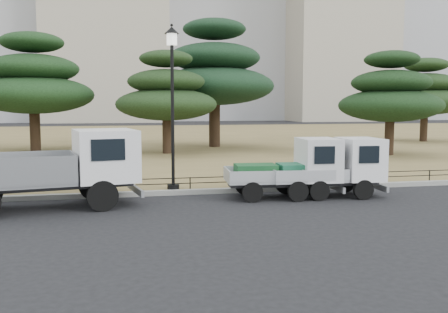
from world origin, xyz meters
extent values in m
plane|color=black|center=(0.00, 0.00, 0.00)|extent=(220.00, 220.00, 0.00)
cube|color=olive|center=(0.00, 30.60, 0.07)|extent=(120.00, 56.00, 0.15)
cube|color=gray|center=(0.00, 2.60, 0.08)|extent=(120.00, 0.25, 0.16)
cylinder|color=black|center=(-3.79, 0.44, 0.43)|extent=(0.89, 0.33, 0.87)
cylinder|color=black|center=(-4.13, 2.31, 0.43)|extent=(0.89, 0.33, 0.87)
cube|color=#2D2D30|center=(-5.39, 1.11, 0.66)|extent=(4.96, 1.89, 0.15)
cube|color=slate|center=(-6.25, 0.95, 1.16)|extent=(3.66, 2.48, 0.85)
cube|color=silver|center=(-3.71, 1.42, 1.48)|extent=(2.03, 2.34, 1.49)
cylinder|color=black|center=(2.72, 0.64, 0.32)|extent=(0.64, 0.22, 0.63)
cylinder|color=black|center=(2.83, 2.03, 0.32)|extent=(0.64, 0.22, 0.63)
cylinder|color=black|center=(0.63, 0.80, 0.32)|extent=(0.64, 0.22, 0.63)
cylinder|color=black|center=(0.74, 2.19, 0.32)|extent=(0.64, 0.22, 0.63)
cube|color=#2D2D30|center=(1.76, 1.41, 0.46)|extent=(3.44, 1.04, 0.15)
cube|color=#B1B4B9|center=(1.15, 1.46, 0.75)|extent=(2.45, 1.61, 0.42)
cube|color=silver|center=(2.95, 1.32, 1.21)|extent=(1.30, 1.64, 1.35)
cube|color=#164F26|center=(0.92, 1.48, 0.85)|extent=(1.36, 1.03, 0.46)
cylinder|color=black|center=(4.14, 0.51, 0.32)|extent=(0.64, 0.20, 0.64)
cylinder|color=black|center=(4.22, 1.91, 0.32)|extent=(0.64, 0.20, 0.64)
cylinder|color=black|center=(2.02, 0.62, 0.32)|extent=(0.64, 0.20, 0.64)
cylinder|color=black|center=(2.10, 2.03, 0.32)|extent=(0.64, 0.20, 0.64)
cube|color=#2D2D30|center=(3.15, 1.27, 0.47)|extent=(3.46, 0.97, 0.15)
cube|color=#B5B7BD|center=(2.53, 1.30, 0.75)|extent=(2.44, 1.57, 0.42)
cube|color=white|center=(4.36, 1.20, 1.21)|extent=(1.27, 1.63, 1.34)
cube|color=#1D6745|center=(2.30, 1.31, 0.86)|extent=(1.35, 1.01, 0.47)
cylinder|color=black|center=(-1.55, 2.90, 0.22)|extent=(0.40, 0.40, 0.15)
cylinder|color=black|center=(-1.55, 2.90, 2.60)|extent=(0.11, 0.11, 4.60)
cylinder|color=white|center=(-1.55, 2.90, 5.08)|extent=(0.37, 0.37, 0.37)
cone|color=black|center=(-1.55, 2.90, 5.38)|extent=(0.48, 0.48, 0.23)
cylinder|color=black|center=(0.00, 2.75, 0.35)|extent=(38.00, 0.03, 0.03)
cylinder|color=black|center=(0.00, 2.75, 0.53)|extent=(38.00, 0.03, 0.03)
cylinder|color=black|center=(0.00, 2.75, 0.35)|extent=(0.04, 0.04, 0.40)
cylinder|color=black|center=(-8.30, 18.85, 1.56)|extent=(0.63, 0.63, 2.82)
ellipsoid|color=#173216|center=(-8.30, 18.85, 3.60)|extent=(7.23, 7.23, 2.31)
ellipsoid|color=#173216|center=(-8.30, 18.85, 5.19)|extent=(5.52, 5.52, 1.77)
ellipsoid|color=#173216|center=(-8.30, 18.85, 6.77)|extent=(3.81, 3.81, 1.22)
cylinder|color=black|center=(-0.49, 15.70, 1.32)|extent=(0.53, 0.53, 2.34)
ellipsoid|color=black|center=(-0.49, 15.70, 3.02)|extent=(5.90, 5.90, 1.89)
ellipsoid|color=black|center=(-0.49, 15.70, 4.34)|extent=(4.51, 4.51, 1.44)
ellipsoid|color=black|center=(-0.49, 15.70, 5.65)|extent=(3.11, 3.11, 1.00)
cylinder|color=black|center=(3.18, 19.88, 1.83)|extent=(0.76, 0.76, 3.37)
ellipsoid|color=black|center=(3.18, 19.88, 4.27)|extent=(8.10, 8.10, 2.59)
ellipsoid|color=black|center=(3.18, 19.88, 6.17)|extent=(6.19, 6.19, 1.98)
ellipsoid|color=black|center=(3.18, 19.88, 8.06)|extent=(4.27, 4.27, 1.37)
cylinder|color=black|center=(11.79, 12.08, 1.29)|extent=(0.51, 0.51, 2.29)
ellipsoid|color=black|center=(11.79, 12.08, 2.95)|extent=(5.81, 5.81, 1.86)
ellipsoid|color=black|center=(11.79, 12.08, 4.24)|extent=(4.43, 4.43, 1.42)
ellipsoid|color=black|center=(11.79, 12.08, 5.53)|extent=(3.06, 3.06, 0.98)
cylinder|color=black|center=(20.32, 21.50, 1.42)|extent=(0.57, 0.57, 2.54)
ellipsoid|color=#1C3216|center=(20.32, 21.50, 3.26)|extent=(6.48, 6.48, 2.07)
ellipsoid|color=#1C3216|center=(20.32, 21.50, 4.69)|extent=(4.95, 4.95, 1.58)
ellipsoid|color=#1C3216|center=(20.32, 21.50, 6.12)|extent=(3.42, 3.42, 1.09)
cube|color=#AAA08C|center=(40.00, 82.00, 24.00)|extent=(20.00, 18.00, 48.00)
camera|label=1|loc=(-3.36, -13.63, 2.92)|focal=40.00mm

